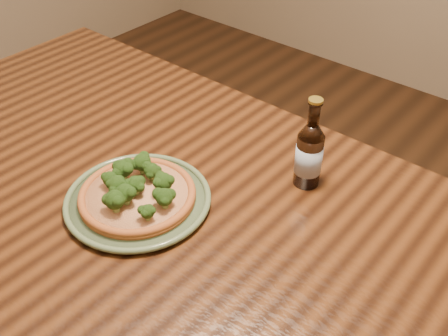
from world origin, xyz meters
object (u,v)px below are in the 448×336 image
Objects in this scene: beer_bottle at (309,154)px; pizza at (137,193)px; plate at (138,200)px; table at (149,208)px.

pizza is at bearing -135.71° from beer_bottle.
pizza reaches higher than plate.
table is 0.41m from beer_bottle.
plate is 0.02m from pizza.
plate is (0.05, -0.07, 0.10)m from table.
plate is 1.45× the size of beer_bottle.
beer_bottle reaches higher than table.
table is 7.27× the size of beer_bottle.
table is 0.13m from plate.
plate reaches higher than table.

